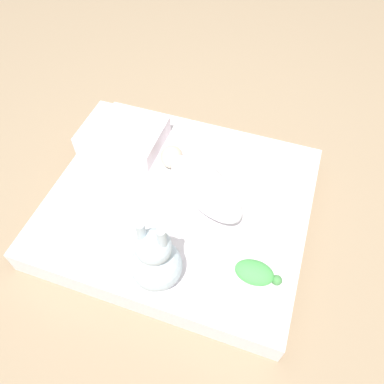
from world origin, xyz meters
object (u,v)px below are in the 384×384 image
Objects in this scene: swaddled_baby at (202,185)px; bunny_plush at (156,261)px; pillow at (123,135)px; turtle_plush at (256,273)px.

bunny_plush reaches higher than swaddled_baby.
pillow is 1.08× the size of bunny_plush.
turtle_plush is at bearing 168.51° from swaddled_baby.
bunny_plush is 0.39m from turtle_plush.
swaddled_baby is at bearing -22.83° from pillow.
bunny_plush is (-0.04, -0.42, 0.04)m from swaddled_baby.
swaddled_baby reaches higher than turtle_plush.
turtle_plush is at bearing 18.74° from bunny_plush.
pillow reaches higher than turtle_plush.
swaddled_baby is at bearing 84.30° from bunny_plush.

